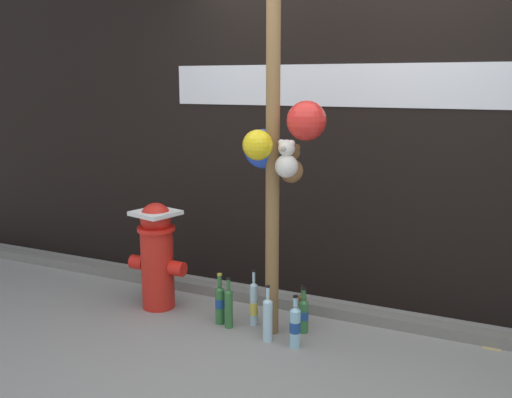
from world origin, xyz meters
TOP-DOWN VIEW (x-y plane):
  - ground_plane at (0.00, 0.00)m, footprint 14.00×14.00m
  - building_wall at (0.00, 1.31)m, footprint 10.00×0.21m
  - curb_strip at (0.00, 0.89)m, footprint 8.00×0.12m
  - memorial_post at (-0.21, 0.45)m, footprint 0.57×0.43m
  - fire_hydrant at (-1.20, 0.48)m, footprint 0.46×0.35m
  - bottle_0 at (-0.41, 0.50)m, footprint 0.06×0.06m
  - bottle_1 at (-0.05, 0.54)m, footprint 0.07×0.07m
  - bottle_2 at (-0.21, 0.31)m, footprint 0.07×0.07m
  - bottle_3 at (-0.11, 0.68)m, footprint 0.06×0.06m
  - bottle_4 at (-0.02, 0.31)m, footprint 0.07×0.07m
  - bottle_5 at (-0.63, 0.42)m, footprint 0.07×0.07m
  - bottle_6 at (-0.54, 0.39)m, footprint 0.06×0.06m
  - litter_1 at (1.14, 0.83)m, footprint 0.12×0.08m

SIDE VIEW (x-z plane):
  - ground_plane at x=0.00m, z-range 0.00..0.00m
  - litter_1 at x=1.14m, z-range 0.00..0.01m
  - curb_strip at x=0.00m, z-range 0.00..0.08m
  - bottle_3 at x=-0.11m, z-range -0.03..0.25m
  - bottle_1 at x=-0.05m, z-range -0.03..0.29m
  - bottle_4 at x=-0.02m, z-range -0.03..0.32m
  - bottle_5 at x=-0.63m, z-range -0.03..0.34m
  - bottle_6 at x=-0.54m, z-range -0.03..0.33m
  - bottle_0 at x=-0.41m, z-range -0.05..0.36m
  - bottle_2 at x=-0.21m, z-range -0.03..0.35m
  - fire_hydrant at x=-1.20m, z-range 0.02..0.83m
  - memorial_post at x=-0.21m, z-range 0.16..2.80m
  - building_wall at x=0.00m, z-range 0.00..3.45m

